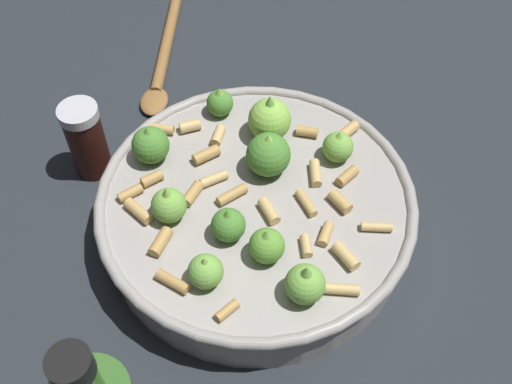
% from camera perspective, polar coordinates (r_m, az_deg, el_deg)
% --- Properties ---
extents(ground_plane, '(2.40, 2.40, 0.00)m').
position_cam_1_polar(ground_plane, '(0.68, -0.00, -3.45)').
color(ground_plane, '#23282D').
extents(cooking_pan, '(0.34, 0.34, 0.12)m').
position_cam_1_polar(cooking_pan, '(0.65, -0.08, -1.51)').
color(cooking_pan, '#9E9993').
rests_on(cooking_pan, ground).
extents(pepper_shaker, '(0.04, 0.04, 0.10)m').
position_cam_1_polar(pepper_shaker, '(0.72, -15.51, 4.70)').
color(pepper_shaker, '#33140F').
rests_on(pepper_shaker, ground).
extents(wooden_spoon, '(0.09, 0.25, 0.02)m').
position_cam_1_polar(wooden_spoon, '(0.88, -8.61, 12.27)').
color(wooden_spoon, olive).
rests_on(wooden_spoon, ground).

